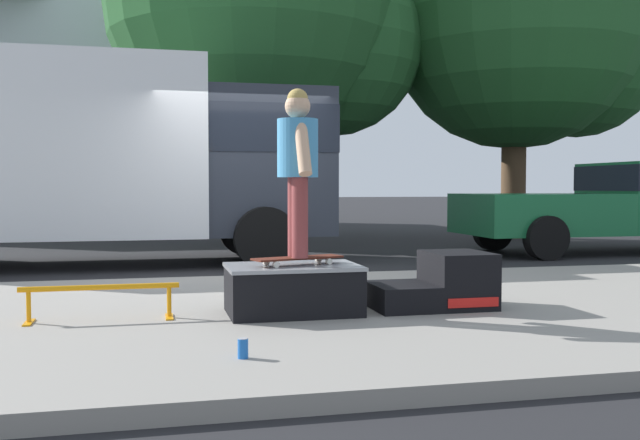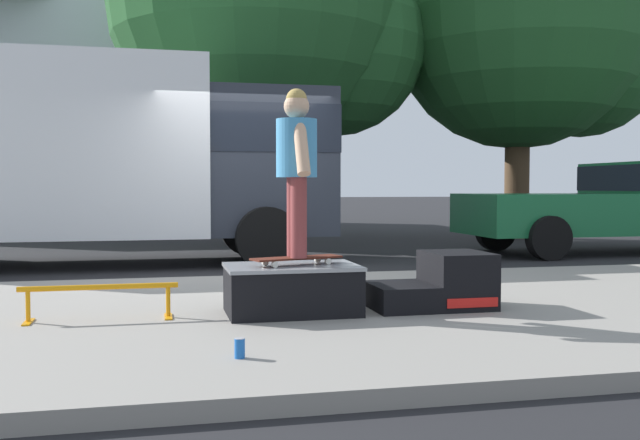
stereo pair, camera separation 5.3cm
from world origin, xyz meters
name	(u,v)px [view 1 (the left image)]	position (x,y,z in m)	size (l,w,h in m)	color
ground_plane	(256,279)	(0.00, 0.00, 0.00)	(140.00, 140.00, 0.00)	black
sidewalk_slab	(305,316)	(0.00, -3.00, 0.06)	(50.00, 5.00, 0.12)	gray
skate_box	(293,288)	(-0.15, -3.19, 0.34)	(1.10, 0.72, 0.41)	black
kicker_ramp	(440,285)	(1.18, -3.19, 0.32)	(1.04, 0.65, 0.49)	black
grind_rail	(100,294)	(-1.70, -3.14, 0.33)	(1.23, 0.28, 0.29)	orange
skateboard	(298,258)	(-0.11, -3.21, 0.59)	(0.80, 0.42, 0.07)	#4C1E14
skater_kid	(298,158)	(-0.11, -3.21, 1.42)	(0.34, 0.72, 1.40)	brown
soda_can	(243,348)	(-0.75, -4.66, 0.18)	(0.07, 0.07, 0.13)	#1959B2
box_truck	(100,152)	(-2.04, 2.20, 1.70)	(6.91, 2.63, 3.05)	white
pickup_truck_green	(625,203)	(7.02, 2.23, 0.89)	(5.70, 2.09, 1.61)	#196638
street_tree_main	(270,13)	(1.20, 6.16, 4.87)	(6.77, 6.15, 8.12)	brown
street_tree_neighbour	(529,29)	(7.20, 6.02, 4.80)	(6.42, 5.84, 7.89)	brown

